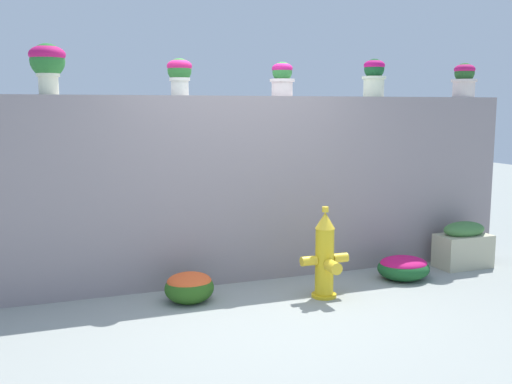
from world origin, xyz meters
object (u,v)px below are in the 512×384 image
object	(u,v)px
potted_plant_3	(282,77)
potted_plant_5	(464,79)
potted_plant_2	(180,73)
fire_hydrant	(325,257)
potted_plant_4	(374,75)
flower_bush_right	(403,267)
potted_plant_1	(47,62)
planter_box	(463,245)
flower_bush_left	(189,286)

from	to	relation	value
potted_plant_3	potted_plant_5	size ratio (longest dim) A/B	0.89
potted_plant_3	potted_plant_5	world-z (taller)	potted_plant_5
potted_plant_2	fire_hydrant	xyz separation A→B (m)	(1.17, -0.88, -1.74)
potted_plant_3	potted_plant_4	bearing A→B (deg)	1.03
potted_plant_5	flower_bush_right	xyz separation A→B (m)	(-1.17, -0.62, -2.00)
fire_hydrant	flower_bush_right	size ratio (longest dim) A/B	1.56
potted_plant_4	flower_bush_right	size ratio (longest dim) A/B	0.75
potted_plant_1	fire_hydrant	bearing A→B (deg)	-20.22
potted_plant_1	fire_hydrant	xyz separation A→B (m)	(2.38, -0.88, -1.82)
potted_plant_2	planter_box	xyz separation A→B (m)	(3.12, -0.47, -1.88)
flower_bush_right	flower_bush_left	bearing A→B (deg)	178.31
potted_plant_2	potted_plant_5	world-z (taller)	potted_plant_5
potted_plant_2	flower_bush_left	size ratio (longest dim) A/B	0.78
flower_bush_left	potted_plant_4	bearing A→B (deg)	15.24
potted_plant_2	fire_hydrant	distance (m)	2.27
potted_plant_5	planter_box	bearing A→B (deg)	-120.97
potted_plant_3	planter_box	size ratio (longest dim) A/B	0.59
potted_plant_1	flower_bush_right	distance (m)	4.06
fire_hydrant	planter_box	xyz separation A→B (m)	(1.96, 0.41, -0.14)
potted_plant_2	fire_hydrant	size ratio (longest dim) A/B	0.41
potted_plant_2	planter_box	world-z (taller)	potted_plant_2
potted_plant_2	potted_plant_5	bearing A→B (deg)	-0.24
potted_plant_4	flower_bush_left	world-z (taller)	potted_plant_4
flower_bush_right	planter_box	size ratio (longest dim) A/B	0.92
potted_plant_1	potted_plant_2	size ratio (longest dim) A/B	1.27
planter_box	potted_plant_2	bearing A→B (deg)	171.46
planter_box	potted_plant_4	bearing A→B (deg)	149.34
potted_plant_4	potted_plant_5	xyz separation A→B (m)	(1.17, -0.08, -0.02)
fire_hydrant	potted_plant_4	bearing A→B (deg)	41.76
potted_plant_1	potted_plant_2	xyz separation A→B (m)	(1.21, 0.00, -0.07)
potted_plant_2	potted_plant_3	bearing A→B (deg)	2.26
potted_plant_5	flower_bush_left	bearing A→B (deg)	-171.02
potted_plant_5	flower_bush_right	size ratio (longest dim) A/B	0.71
potted_plant_3	flower_bush_right	bearing A→B (deg)	-31.12
potted_plant_3	potted_plant_4	distance (m)	1.12
potted_plant_5	flower_bush_left	world-z (taller)	potted_plant_5
potted_plant_1	flower_bush_left	size ratio (longest dim) A/B	0.99
flower_bush_left	planter_box	bearing A→B (deg)	1.69
potted_plant_4	planter_box	world-z (taller)	potted_plant_4
fire_hydrant	flower_bush_left	distance (m)	1.31
potted_plant_5	potted_plant_2	bearing A→B (deg)	179.76
potted_plant_3	flower_bush_right	xyz separation A→B (m)	(1.12, -0.67, -1.98)
potted_plant_4	planter_box	size ratio (longest dim) A/B	0.69
fire_hydrant	planter_box	distance (m)	2.00
potted_plant_1	potted_plant_5	world-z (taller)	potted_plant_1
potted_plant_2	potted_plant_5	distance (m)	3.40
potted_plant_4	fire_hydrant	bearing A→B (deg)	-138.24
potted_plant_2	flower_bush_right	distance (m)	3.06
potted_plant_2	potted_plant_4	bearing A→B (deg)	1.64
potted_plant_5	planter_box	world-z (taller)	potted_plant_5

